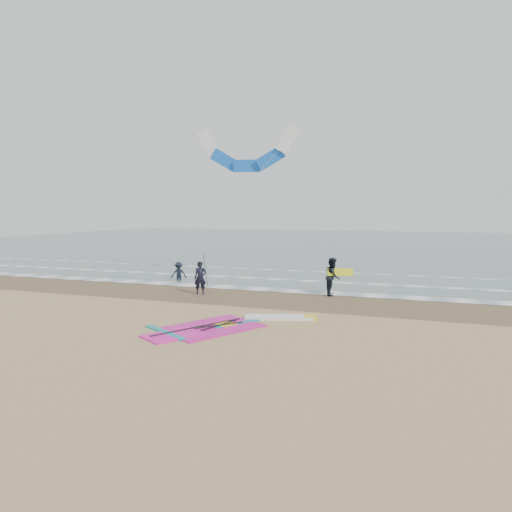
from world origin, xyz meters
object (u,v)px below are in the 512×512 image
(windsurf_rig, at_px, (231,325))
(person_wading, at_px, (179,269))
(person_standing, at_px, (200,278))
(surf_kite, at_px, (247,154))
(person_walking, at_px, (333,277))

(windsurf_rig, distance_m, person_wading, 12.07)
(person_standing, distance_m, surf_kite, 9.29)
(person_wading, distance_m, surf_kite, 8.40)
(windsurf_rig, distance_m, person_standing, 6.94)
(windsurf_rig, distance_m, surf_kite, 14.50)
(person_wading, height_order, surf_kite, surf_kite)
(person_standing, height_order, person_walking, person_walking)
(person_standing, relative_size, person_walking, 0.89)
(windsurf_rig, bearing_deg, surf_kite, 107.30)
(windsurf_rig, xyz_separation_m, surf_kite, (-3.62, 11.60, 7.91))
(windsurf_rig, distance_m, person_walking, 8.03)
(person_standing, xyz_separation_m, surf_kite, (0.40, 6.00, 7.08))
(person_standing, xyz_separation_m, person_wading, (-3.40, 3.89, -0.11))
(surf_kite, bearing_deg, person_wading, -150.91)
(person_walking, bearing_deg, surf_kite, 52.08)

